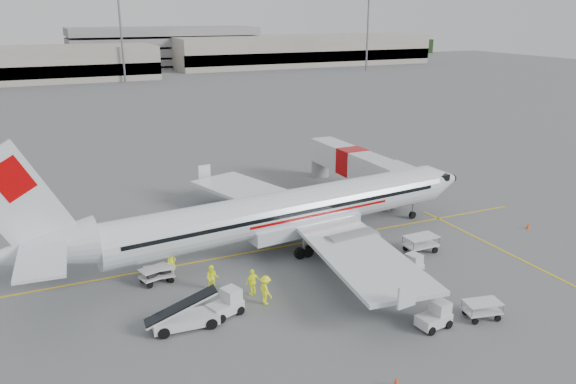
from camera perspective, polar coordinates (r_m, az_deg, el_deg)
name	(u,v)px	position (r m, az deg, el deg)	size (l,w,h in m)	color
ground	(298,244)	(45.35, 1.05, -5.28)	(360.00, 360.00, 0.00)	#56595B
stripe_lead	(298,244)	(45.35, 1.05, -5.28)	(44.00, 0.20, 0.01)	yellow
stripe_cross	(504,251)	(47.10, 21.11, -5.64)	(0.20, 20.00, 0.01)	yellow
terminal_east	(301,50)	(203.13, 1.35, 14.21)	(90.00, 26.00, 10.00)	gray
parking_garage	(164,45)	(202.55, -12.52, 14.37)	(62.00, 24.00, 14.00)	slate
treeline	(84,56)	(213.91, -20.05, 12.82)	(300.00, 3.00, 6.00)	black
mast_center	(122,39)	(157.47, -16.54, 14.65)	(3.20, 1.20, 22.00)	slate
mast_east	(367,35)	(184.04, 8.08, 15.54)	(3.20, 1.20, 22.00)	slate
aircraft	(289,184)	(42.87, 0.08, 0.86)	(38.34, 30.05, 10.57)	silver
jet_bridge	(352,171)	(57.93, 6.49, 2.17)	(3.25, 17.33, 4.55)	silver
belt_loader	(184,306)	(34.02, -10.47, -11.34)	(5.14, 1.93, 2.78)	silver
tug_fore	(409,266)	(40.76, 12.24, -7.33)	(1.95, 1.12, 1.51)	silver
tug_mid	(434,315)	(34.84, 14.60, -12.03)	(2.04, 1.17, 1.58)	silver
tug_aft	(225,303)	(35.19, -6.41, -11.16)	(2.11, 1.21, 1.63)	silver
cart_loaded_a	(156,275)	(40.05, -13.31, -8.22)	(2.07, 1.22, 1.08)	silver
cart_loaded_b	(160,274)	(40.12, -12.92, -8.15)	(2.04, 1.21, 1.06)	silver
cart_empty_a	(482,310)	(36.71, 19.11, -11.25)	(2.17, 1.28, 1.13)	silver
cart_empty_b	(421,244)	(44.81, 13.33, -5.16)	(2.56, 1.51, 1.34)	silver
cone_nose	(528,226)	(52.59, 23.21, -3.15)	(0.33, 0.33, 0.54)	#FD4A17
cone_port	(233,180)	(61.48, -5.66, 1.22)	(0.39, 0.39, 0.64)	#FD4A17
cone_stbd	(396,382)	(29.85, 10.95, -18.42)	(0.38, 0.38, 0.62)	#FD4A17
crew_a	(172,264)	(40.56, -11.74, -7.14)	(0.68, 0.45, 1.87)	#DDEB17
crew_b	(212,278)	(38.14, -7.71, -8.65)	(0.87, 0.68, 1.79)	#DDEB17
crew_c	(266,290)	(36.19, -2.29, -9.91)	(1.24, 0.72, 1.93)	#DDEB17
crew_d	(253,282)	(37.33, -3.61, -9.11)	(1.07, 0.44, 1.82)	#DDEB17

